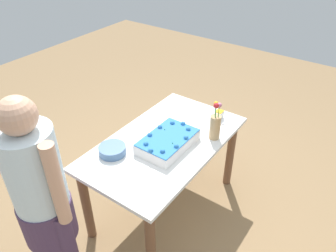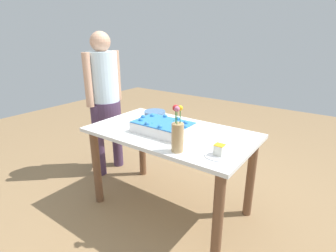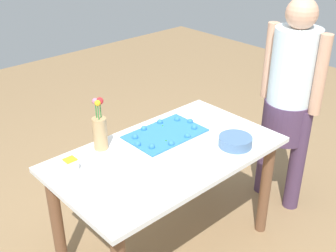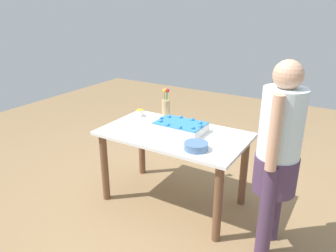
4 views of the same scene
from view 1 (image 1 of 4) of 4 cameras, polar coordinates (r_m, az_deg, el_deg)
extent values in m
plane|color=#8F704B|center=(2.99, -0.51, -13.75)|extent=(8.00, 8.00, 0.00)
cube|color=white|center=(2.51, -0.59, -2.89)|extent=(1.32, 0.76, 0.03)
cylinder|color=brown|center=(3.25, 1.12, -0.97)|extent=(0.07, 0.07, 0.69)
cylinder|color=brown|center=(2.60, -14.03, -13.19)|extent=(0.07, 0.07, 0.69)
cylinder|color=brown|center=(3.02, 10.78, -4.84)|extent=(0.07, 0.07, 0.69)
cylinder|color=brown|center=(2.31, -3.05, -20.11)|extent=(0.07, 0.07, 0.69)
cube|color=white|center=(2.42, -0.04, -2.79)|extent=(0.45, 0.29, 0.08)
cube|color=#2F78C4|center=(2.40, -0.04, -1.97)|extent=(0.44, 0.29, 0.01)
sphere|color=#2F78C4|center=(2.26, -3.03, -4.28)|extent=(0.04, 0.04, 0.04)
sphere|color=#2F78C4|center=(2.25, -0.95, -4.46)|extent=(0.04, 0.04, 0.04)
sphere|color=#2F78C4|center=(2.30, 1.46, -3.57)|extent=(0.04, 0.04, 0.04)
sphere|color=#2F78C4|center=(2.38, 3.16, -2.05)|extent=(0.04, 0.04, 0.04)
sphere|color=#2F78C4|center=(2.47, 3.55, -0.55)|extent=(0.04, 0.04, 0.04)
sphere|color=#2F78C4|center=(2.53, 2.63, 0.41)|extent=(0.04, 0.04, 0.04)
sphere|color=#2F78C4|center=(2.54, 0.77, 0.55)|extent=(0.04, 0.04, 0.04)
sphere|color=#2F78C4|center=(2.49, -1.41, -0.18)|extent=(0.04, 0.04, 0.04)
sphere|color=#2F78C4|center=(2.41, -3.19, -1.56)|extent=(0.04, 0.04, 0.04)
sphere|color=#2F78C4|center=(2.32, -3.86, -3.14)|extent=(0.04, 0.04, 0.04)
cone|color=#2D8438|center=(2.33, 0.79, -3.03)|extent=(0.02, 0.02, 0.02)
cone|color=#2D8438|center=(2.47, -0.58, -0.64)|extent=(0.02, 0.02, 0.02)
cylinder|color=white|center=(2.78, 8.82, 1.29)|extent=(0.18, 0.18, 0.01)
cube|color=white|center=(2.76, 8.89, 1.93)|extent=(0.06, 0.06, 0.07)
cube|color=yellow|center=(2.74, 8.95, 2.56)|extent=(0.06, 0.06, 0.01)
cube|color=silver|center=(2.84, -0.24, 2.49)|extent=(0.11, 0.20, 0.00)
cylinder|color=tan|center=(2.50, 8.19, -0.21)|extent=(0.08, 0.08, 0.19)
cylinder|color=#2D8438|center=(2.41, 8.31, 2.50)|extent=(0.01, 0.01, 0.10)
sphere|color=red|center=(2.38, 8.41, 3.53)|extent=(0.04, 0.04, 0.04)
cylinder|color=#2D8438|center=(2.42, 8.84, 2.60)|extent=(0.01, 0.01, 0.10)
sphere|color=#CF6C8F|center=(2.39, 8.95, 3.62)|extent=(0.04, 0.04, 0.04)
cylinder|color=#2D8438|center=(2.43, 8.27, 2.86)|extent=(0.01, 0.01, 0.10)
sphere|color=yellow|center=(2.41, 8.37, 3.89)|extent=(0.03, 0.03, 0.03)
cylinder|color=#4C6F9A|center=(2.40, -9.67, -4.14)|extent=(0.20, 0.20, 0.06)
cylinder|color=#4A3452|center=(2.44, -20.74, -17.48)|extent=(0.11, 0.11, 0.78)
cylinder|color=#4A3452|center=(2.16, -20.11, -14.82)|extent=(0.31, 0.32, 0.28)
cylinder|color=silver|center=(1.91, -22.35, -7.23)|extent=(0.30, 0.30, 0.52)
sphere|color=tan|center=(1.71, -24.87, 1.63)|extent=(0.20, 0.20, 0.20)
cylinder|color=tan|center=(1.78, -18.83, -9.75)|extent=(0.08, 0.08, 0.52)
cylinder|color=tan|center=(2.04, -25.38, -5.01)|extent=(0.08, 0.08, 0.52)
camera|label=2|loc=(2.88, 43.21, 9.75)|focal=28.00mm
camera|label=3|loc=(4.05, -7.67, 30.58)|focal=45.00mm
camera|label=4|loc=(3.58, -53.19, 15.34)|focal=35.00mm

